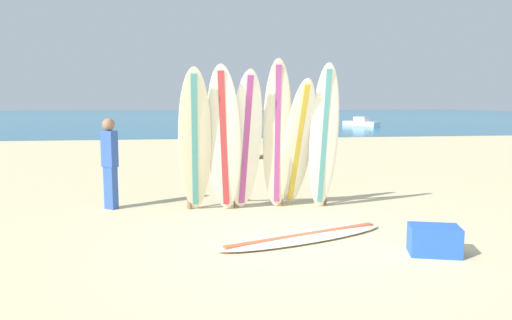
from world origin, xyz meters
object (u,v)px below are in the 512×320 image
Objects in this scene: small_boat_offshore at (361,123)px; surfboard_rack at (258,171)px; surfboard_leaning_left at (224,141)px; cooler_box at (434,240)px; beachgoer_standing at (110,159)px; surfboard_leaning_center at (277,136)px; surfboard_lying_on_sand at (304,237)px; surfboard_leaning_right at (324,138)px; surfboard_leaning_far_left at (195,143)px; surfboard_leaning_center_left at (245,142)px; surfboard_leaning_center_right at (298,145)px.

surfboard_rack is at bearing -114.15° from small_boat_offshore.
surfboard_leaning_left is 4.13× the size of cooler_box.
surfboard_rack is 1.59× the size of beachgoer_standing.
surfboard_leaning_center is at bearing -113.41° from small_boat_offshore.
small_boat_offshore is at bearing 67.99° from surfboard_lying_on_sand.
cooler_box is at bearing -74.50° from surfboard_leaning_right.
surfboard_leaning_far_left is at bearing -24.40° from beachgoer_standing.
surfboard_rack is at bearing 137.92° from cooler_box.
surfboard_leaning_center is at bearing -46.07° from surfboard_rack.
surfboard_leaning_right is 1.58× the size of beachgoer_standing.
beachgoer_standing is (-2.32, 0.58, -0.33)m from surfboard_leaning_center_left.
surfboard_leaning_left is 2.26m from surfboard_lying_on_sand.
surfboard_leaning_center_left is at bearing 5.89° from surfboard_leaning_far_left.
surfboard_leaning_center_left reaches higher than beachgoer_standing.
surfboard_leaning_center is 0.98× the size of surfboard_lying_on_sand.
surfboard_lying_on_sand is (0.33, -2.09, -0.61)m from surfboard_rack.
surfboard_leaning_center_right is at bearing 129.97° from cooler_box.
surfboard_leaning_left is at bearing -173.64° from surfboard_leaning_center_right.
beachgoer_standing is (-3.67, 0.66, -0.38)m from surfboard_leaning_right.
cooler_box is (1.77, -2.95, -0.47)m from surfboard_rack.
surfboard_rack is 0.86m from surfboard_leaning_center_right.
surfboard_lying_on_sand is 3.82m from beachgoer_standing.
surfboard_leaning_right reaches higher than surfboard_lying_on_sand.
surfboard_rack is 0.98× the size of surfboard_leaning_center.
surfboard_leaning_center_right is 3.79× the size of cooler_box.
surfboard_leaning_center_left is (0.85, 0.09, -0.01)m from surfboard_leaning_far_left.
surfboard_leaning_far_left is 1.52× the size of beachgoer_standing.
surfboard_leaning_center_left is at bearing -14.00° from beachgoer_standing.
surfboard_leaning_left is 0.98× the size of surfboard_leaning_right.
cooler_box is at bearing -59.11° from surfboard_rack.
surfboard_leaning_right is 2.18m from surfboard_lying_on_sand.
surfboard_lying_on_sand is 0.86× the size of small_boat_offshore.
surfboard_leaning_far_left is at bearing -179.84° from surfboard_leaning_right.
surfboard_leaning_center_right is 3.29m from beachgoer_standing.
beachgoer_standing reaches higher than small_boat_offshore.
beachgoer_standing reaches higher than cooler_box.
surfboard_rack is 1.05× the size of surfboard_leaning_far_left.
surfboard_leaning_center_right is 29.11m from small_boat_offshore.
surfboard_leaning_right reaches higher than beachgoer_standing.
surfboard_leaning_right is 0.82× the size of small_boat_offshore.
surfboard_leaning_left reaches higher than beachgoer_standing.
surfboard_leaning_far_left reaches higher than small_boat_offshore.
surfboard_leaning_center_right reaches higher than beachgoer_standing.
surfboard_leaning_center_right is at bearing 6.36° from surfboard_leaning_left.
cooler_box is at bearing -46.11° from surfboard_leaning_left.
beachgoer_standing is at bearing 170.86° from surfboard_leaning_center_right.
surfboard_leaning_right is at bearing -18.14° from surfboard_leaning_center_right.
beachgoer_standing is (-2.93, 2.31, 0.85)m from surfboard_lying_on_sand.
surfboard_leaning_right is at bearing 65.78° from surfboard_lying_on_sand.
beachgoer_standing is (-3.24, 0.52, -0.26)m from surfboard_leaning_center_right.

